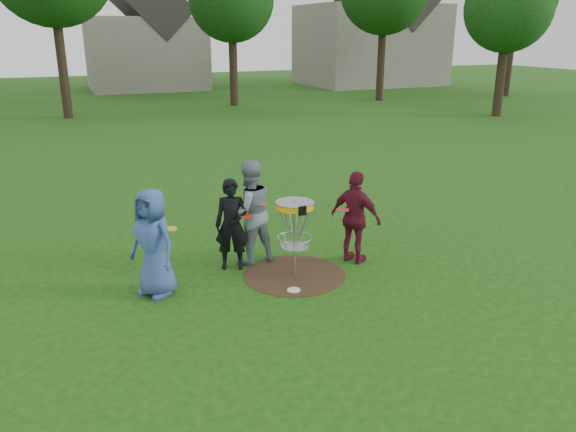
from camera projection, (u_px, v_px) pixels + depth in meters
name	position (u px, v px, depth m)	size (l,w,h in m)	color
ground	(294.00, 275.00, 9.88)	(100.00, 100.00, 0.00)	#19470F
dirt_patch	(294.00, 275.00, 9.88)	(1.80, 1.80, 0.01)	#47331E
player_blue	(153.00, 243.00, 8.90)	(0.87, 0.56, 1.78)	#375298
player_black	(232.00, 225.00, 9.92)	(0.60, 0.40, 1.65)	black
player_grey	(249.00, 212.00, 10.16)	(0.93, 0.73, 1.92)	gray
player_maroon	(356.00, 218.00, 10.19)	(1.01, 0.42, 1.72)	maroon
disc_on_grass	(294.00, 290.00, 9.27)	(0.22, 0.22, 0.02)	white
disc_golf_basket	(295.00, 220.00, 9.56)	(0.66, 0.67, 1.38)	#9EA0A5
held_discs	(258.00, 214.00, 9.66)	(3.29, 0.75, 0.18)	gold
house_row	(174.00, 30.00, 39.34)	(44.50, 10.65, 11.62)	gray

